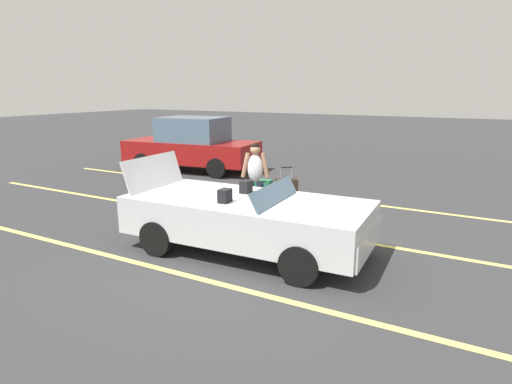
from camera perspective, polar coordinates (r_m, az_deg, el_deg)
name	(u,v)px	position (r m, az deg, el deg)	size (l,w,h in m)	color
ground_plane	(247,251)	(7.44, -1.23, -7.92)	(80.00, 80.00, 0.00)	#333335
lot_line_near	(203,280)	(6.44, -7.12, -11.59)	(18.00, 0.12, 0.01)	#EAE066
lot_line_mid	(282,229)	(8.61, 3.44, -4.91)	(18.00, 0.12, 0.01)	#EAE066
lot_line_far	(327,199)	(11.02, 9.47, -0.93)	(18.00, 0.12, 0.01)	#EAE066
convertible_car	(257,220)	(7.16, 0.16, -3.77)	(4.21, 1.97, 1.53)	silver
suitcase_large_black	(287,195)	(9.78, 4.12, -0.39)	(0.55, 0.51, 1.01)	#2D2319
suitcase_medium_bright	(263,192)	(10.26, 0.99, -0.05)	(0.41, 0.25, 0.62)	#19723F
suitcase_small_carryon	(263,201)	(9.71, 0.90, -1.17)	(0.37, 0.39, 0.70)	#1E479E
traveler_person	(255,177)	(8.93, -0.10, 1.99)	(0.58, 0.35, 1.65)	#1E2338
parked_sedan_near	(192,145)	(14.71, -8.58, 6.27)	(4.67, 2.30, 1.82)	maroon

